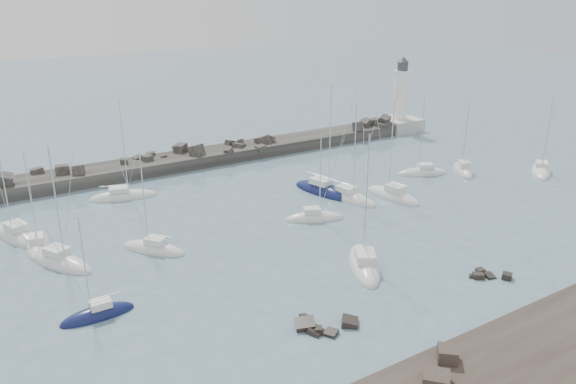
% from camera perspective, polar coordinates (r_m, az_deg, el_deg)
% --- Properties ---
extents(ground, '(400.00, 400.00, 0.00)m').
position_cam_1_polar(ground, '(55.16, 1.79, -7.83)').
color(ground, slate).
rests_on(ground, ground).
extents(rock_cluster_near, '(5.41, 4.01, 1.60)m').
position_cam_1_polar(rock_cluster_near, '(46.56, 3.48, -13.60)').
color(rock_cluster_near, black).
rests_on(rock_cluster_near, ground).
extents(rock_cluster_far, '(3.67, 3.23, 1.12)m').
position_cam_1_polar(rock_cluster_far, '(56.95, 19.50, -8.09)').
color(rock_cluster_far, black).
rests_on(rock_cluster_far, ground).
extents(breakwater, '(115.00, 7.77, 5.25)m').
position_cam_1_polar(breakwater, '(84.80, -16.98, 1.64)').
color(breakwater, '#2D2B28').
rests_on(breakwater, ground).
extents(lighthouse, '(7.00, 7.00, 14.60)m').
position_cam_1_polar(lighthouse, '(110.40, 11.26, 7.76)').
color(lighthouse, '#ABABA5').
rests_on(lighthouse, ground).
extents(sailboat_1, '(5.26, 9.30, 14.12)m').
position_cam_1_polar(sailboat_1, '(68.71, -25.90, -4.00)').
color(sailboat_1, silver).
rests_on(sailboat_1, ground).
extents(sailboat_2, '(6.17, 1.96, 9.94)m').
position_cam_1_polar(sailboat_2, '(50.34, -18.74, -11.76)').
color(sailboat_2, '#101744').
rests_on(sailboat_2, ground).
extents(sailboat_3, '(3.54, 7.37, 11.31)m').
position_cam_1_polar(sailboat_3, '(65.16, -24.05, -5.00)').
color(sailboat_3, silver).
rests_on(sailboat_3, ground).
extents(sailboat_4, '(9.15, 4.88, 13.71)m').
position_cam_1_polar(sailboat_4, '(76.28, -16.41, -0.48)').
color(sailboat_4, silver).
rests_on(sailboat_4, ground).
extents(sailboat_5, '(6.25, 7.12, 11.63)m').
position_cam_1_polar(sailboat_5, '(60.39, -13.50, -5.68)').
color(sailboat_5, silver).
rests_on(sailboat_5, ground).
extents(sailboat_6, '(4.51, 8.98, 13.64)m').
position_cam_1_polar(sailboat_6, '(73.11, 6.16, -0.63)').
color(sailboat_6, silver).
rests_on(sailboat_6, ground).
extents(sailboat_7, '(7.01, 9.18, 14.33)m').
position_cam_1_polar(sailboat_7, '(55.97, 7.75, -7.41)').
color(sailboat_7, silver).
rests_on(sailboat_7, ground).
extents(sailboat_8, '(5.27, 10.41, 15.76)m').
position_cam_1_polar(sailboat_8, '(75.16, 3.66, 0.04)').
color(sailboat_8, '#101744').
rests_on(sailboat_8, ground).
extents(sailboat_9, '(7.92, 5.22, 12.15)m').
position_cam_1_polar(sailboat_9, '(84.87, 13.51, 1.86)').
color(sailboat_9, silver).
rests_on(sailboat_9, ground).
extents(sailboat_10, '(3.75, 8.86, 13.72)m').
position_cam_1_polar(sailboat_10, '(74.60, 10.56, -0.43)').
color(sailboat_10, silver).
rests_on(sailboat_10, ground).
extents(sailboat_11, '(8.04, 7.13, 13.03)m').
position_cam_1_polar(sailboat_11, '(91.37, 24.29, 1.90)').
color(sailboat_11, silver).
rests_on(sailboat_11, ground).
extents(sailboat_12, '(5.88, 7.27, 11.76)m').
position_cam_1_polar(sailboat_12, '(87.54, 17.34, 2.06)').
color(sailboat_12, silver).
rests_on(sailboat_12, ground).
extents(sailboat_13, '(7.29, 4.84, 11.25)m').
position_cam_1_polar(sailboat_13, '(66.43, 2.72, -2.70)').
color(sailboat_13, silver).
rests_on(sailboat_13, ground).
extents(sailboat_14, '(6.12, 8.55, 13.25)m').
position_cam_1_polar(sailboat_14, '(60.35, -22.07, -6.68)').
color(sailboat_14, silver).
rests_on(sailboat_14, ground).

